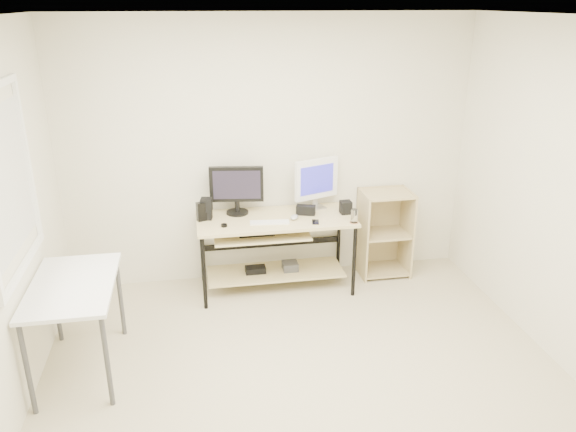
% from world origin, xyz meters
% --- Properties ---
extents(room, '(4.01, 4.01, 2.62)m').
position_xyz_m(room, '(-0.14, 0.04, 1.32)').
color(room, '#BDB291').
rests_on(room, ground).
extents(desk, '(1.50, 0.65, 0.75)m').
position_xyz_m(desk, '(-0.03, 1.66, 0.54)').
color(desk, '#D2C085').
rests_on(desk, ground).
extents(side_table, '(0.60, 1.00, 0.75)m').
position_xyz_m(side_table, '(-1.68, 0.60, 0.67)').
color(side_table, white).
rests_on(side_table, ground).
extents(shelf_unit, '(0.50, 0.40, 0.90)m').
position_xyz_m(shelf_unit, '(1.15, 1.82, 0.45)').
color(shelf_unit, tan).
rests_on(shelf_unit, ground).
extents(black_monitor, '(0.52, 0.21, 0.47)m').
position_xyz_m(black_monitor, '(-0.35, 1.83, 1.02)').
color(black_monitor, black).
rests_on(black_monitor, desk).
extents(white_imac, '(0.46, 0.21, 0.50)m').
position_xyz_m(white_imac, '(0.44, 1.84, 1.04)').
color(white_imac, silver).
rests_on(white_imac, desk).
extents(keyboard, '(0.37, 0.14, 0.01)m').
position_xyz_m(keyboard, '(-0.08, 1.53, 0.76)').
color(keyboard, white).
rests_on(keyboard, desk).
extents(mouse, '(0.11, 0.13, 0.04)m').
position_xyz_m(mouse, '(0.17, 1.59, 0.77)').
color(mouse, '#BABABF').
rests_on(mouse, desk).
extents(center_speaker, '(0.20, 0.13, 0.09)m').
position_xyz_m(center_speaker, '(0.30, 1.69, 0.80)').
color(center_speaker, black).
rests_on(center_speaker, desk).
extents(speaker_left, '(0.12, 0.12, 0.21)m').
position_xyz_m(speaker_left, '(-0.65, 1.74, 0.86)').
color(speaker_left, black).
rests_on(speaker_left, desk).
extents(speaker_right, '(0.11, 0.11, 0.12)m').
position_xyz_m(speaker_right, '(0.69, 1.65, 0.81)').
color(speaker_right, black).
rests_on(speaker_right, desk).
extents(audio_controller, '(0.10, 0.08, 0.18)m').
position_xyz_m(audio_controller, '(-0.69, 1.70, 0.84)').
color(audio_controller, black).
rests_on(audio_controller, desk).
extents(volume_puck, '(0.06, 0.06, 0.02)m').
position_xyz_m(volume_puck, '(-0.50, 1.52, 0.76)').
color(volume_puck, black).
rests_on(volume_puck, desk).
extents(smartphone, '(0.08, 0.12, 0.01)m').
position_xyz_m(smartphone, '(0.35, 1.47, 0.75)').
color(smartphone, black).
rests_on(smartphone, desk).
extents(coaster, '(0.10, 0.10, 0.01)m').
position_xyz_m(coaster, '(0.70, 1.40, 0.75)').
color(coaster, '#A6714B').
rests_on(coaster, desk).
extents(drinking_glass, '(0.08, 0.08, 0.13)m').
position_xyz_m(drinking_glass, '(0.70, 1.40, 0.82)').
color(drinking_glass, white).
rests_on(drinking_glass, coaster).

